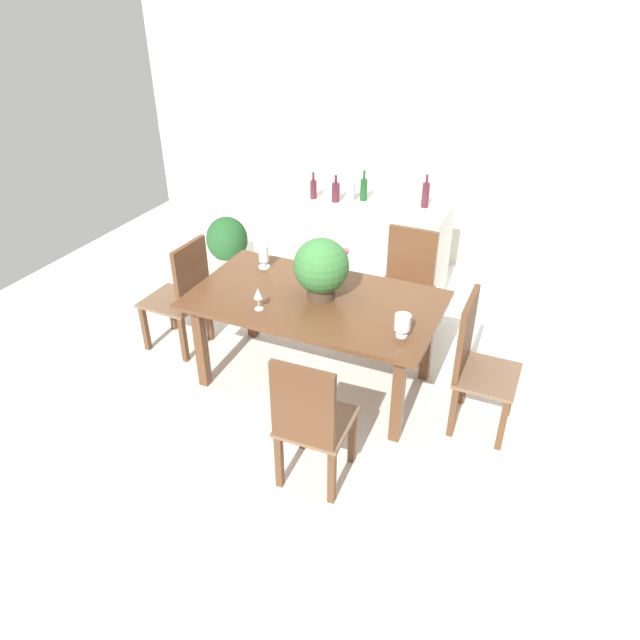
# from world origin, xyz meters

# --- Properties ---
(ground_plane) EXTENTS (7.04, 7.04, 0.00)m
(ground_plane) POSITION_xyz_m (0.00, 0.00, 0.00)
(ground_plane) COLOR silver
(back_wall) EXTENTS (6.40, 0.10, 2.60)m
(back_wall) POSITION_xyz_m (0.00, 2.60, 1.30)
(back_wall) COLOR beige
(back_wall) RESTS_ON ground
(dining_table) EXTENTS (1.82, 1.03, 0.75)m
(dining_table) POSITION_xyz_m (0.00, 0.04, 0.65)
(dining_table) COLOR brown
(dining_table) RESTS_ON ground
(chair_foot_end) EXTENTS (0.41, 0.46, 1.00)m
(chair_foot_end) POSITION_xyz_m (1.19, 0.04, 0.55)
(chair_foot_end) COLOR brown
(chair_foot_end) RESTS_ON ground
(chair_head_end) EXTENTS (0.49, 0.45, 0.99)m
(chair_head_end) POSITION_xyz_m (-1.18, 0.04, 0.53)
(chair_head_end) COLOR brown
(chair_head_end) RESTS_ON ground
(chair_far_right) EXTENTS (0.47, 0.47, 0.94)m
(chair_far_right) POSITION_xyz_m (0.41, 1.04, 0.52)
(chair_far_right) COLOR brown
(chair_far_right) RESTS_ON ground
(chair_near_right) EXTENTS (0.44, 0.46, 0.98)m
(chair_near_right) POSITION_xyz_m (0.41, -0.96, 0.53)
(chair_near_right) COLOR brown
(chair_near_right) RESTS_ON ground
(flower_centerpiece) EXTENTS (0.40, 0.40, 0.45)m
(flower_centerpiece) POSITION_xyz_m (0.03, 0.08, 0.99)
(flower_centerpiece) COLOR #4C3828
(flower_centerpiece) RESTS_ON dining_table
(crystal_vase_left) EXTENTS (0.09, 0.09, 0.19)m
(crystal_vase_left) POSITION_xyz_m (-0.58, 0.34, 0.86)
(crystal_vase_left) COLOR silver
(crystal_vase_left) RESTS_ON dining_table
(crystal_vase_center_near) EXTENTS (0.11, 0.11, 0.16)m
(crystal_vase_center_near) POSITION_xyz_m (0.72, -0.19, 0.85)
(crystal_vase_center_near) COLOR silver
(crystal_vase_center_near) RESTS_ON dining_table
(wine_glass) EXTENTS (0.06, 0.06, 0.17)m
(wine_glass) POSITION_xyz_m (-0.30, -0.26, 0.87)
(wine_glass) COLOR silver
(wine_glass) RESTS_ON dining_table
(kitchen_counter) EXTENTS (1.83, 0.66, 0.92)m
(kitchen_counter) POSITION_xyz_m (-0.32, 1.63, 0.46)
(kitchen_counter) COLOR silver
(kitchen_counter) RESTS_ON ground
(wine_bottle_clear) EXTENTS (0.07, 0.07, 0.28)m
(wine_bottle_clear) POSITION_xyz_m (-0.22, 1.65, 1.03)
(wine_bottle_clear) COLOR #194C1E
(wine_bottle_clear) RESTS_ON kitchen_counter
(wine_bottle_amber) EXTENTS (0.06, 0.06, 0.25)m
(wine_bottle_amber) POSITION_xyz_m (-0.67, 1.51, 1.02)
(wine_bottle_amber) COLOR #511E28
(wine_bottle_amber) RESTS_ON kitchen_counter
(wine_bottle_green) EXTENTS (0.07, 0.07, 0.27)m
(wine_bottle_green) POSITION_xyz_m (-0.32, 1.59, 1.02)
(wine_bottle_green) COLOR #B2BFB7
(wine_bottle_green) RESTS_ON kitchen_counter
(wine_bottle_tall) EXTENTS (0.07, 0.07, 0.30)m
(wine_bottle_tall) POSITION_xyz_m (0.35, 1.70, 1.04)
(wine_bottle_tall) COLOR #511E28
(wine_bottle_tall) RESTS_ON kitchen_counter
(wine_bottle_dark) EXTENTS (0.07, 0.07, 0.25)m
(wine_bottle_dark) POSITION_xyz_m (-0.45, 1.51, 1.02)
(wine_bottle_dark) COLOR #511E28
(wine_bottle_dark) RESTS_ON kitchen_counter
(potted_plant_floor) EXTENTS (0.44, 0.44, 0.56)m
(potted_plant_floor) POSITION_xyz_m (-1.69, 1.51, 0.30)
(potted_plant_floor) COLOR #9E9384
(potted_plant_floor) RESTS_ON ground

